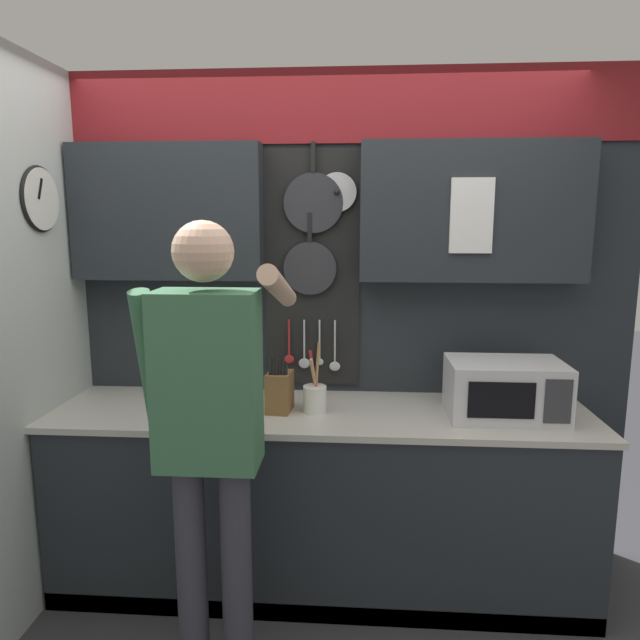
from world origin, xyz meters
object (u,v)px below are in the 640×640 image
knife_block (280,391)px  utensil_crock (315,396)px  person (210,413)px  microwave (505,389)px

knife_block → utensil_crock: bearing=0.7°
knife_block → person: bearing=-107.8°
person → knife_block: bearing=72.2°
microwave → person: size_ratio=0.29×
utensil_crock → knife_block: bearing=-179.3°
knife_block → utensil_crock: 0.17m
utensil_crock → person: bearing=-121.5°
microwave → knife_block: 1.05m
knife_block → person: size_ratio=0.15×
knife_block → person: (-0.18, -0.57, 0.08)m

